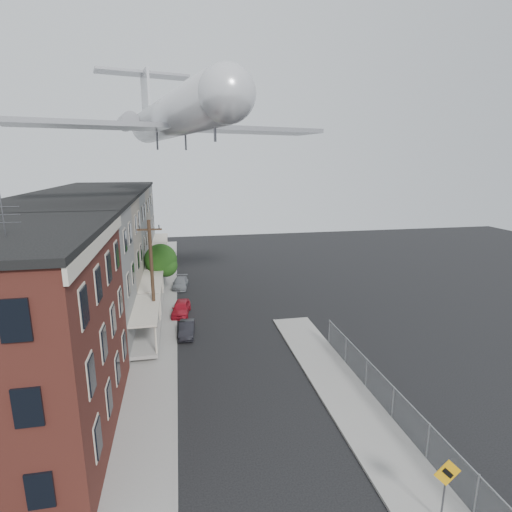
# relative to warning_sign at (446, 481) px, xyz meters

# --- Properties ---
(sidewalk_left) EXTENTS (3.00, 62.00, 0.12)m
(sidewalk_left) POSITION_rel_warning_sign_xyz_m (-11.10, 25.03, -1.82)
(sidewalk_left) COLOR gray
(sidewalk_left) RESTS_ON ground
(sidewalk_right) EXTENTS (3.00, 26.00, 0.12)m
(sidewalk_right) POSITION_rel_warning_sign_xyz_m (-0.10, 7.03, -1.82)
(sidewalk_right) COLOR gray
(sidewalk_right) RESTS_ON ground
(curb_left) EXTENTS (0.15, 62.00, 0.14)m
(curb_left) POSITION_rel_warning_sign_xyz_m (-9.65, 25.03, -1.81)
(curb_left) COLOR gray
(curb_left) RESTS_ON ground
(curb_right) EXTENTS (0.15, 26.00, 0.14)m
(curb_right) POSITION_rel_warning_sign_xyz_m (-1.55, 7.03, -1.81)
(curb_right) COLOR gray
(curb_right) RESTS_ON ground
(row_house_a) EXTENTS (11.98, 7.00, 10.30)m
(row_house_a) POSITION_rel_warning_sign_xyz_m (-17.56, 17.53, 3.25)
(row_house_a) COLOR gray
(row_house_a) RESTS_ON ground
(row_house_b) EXTENTS (11.98, 7.00, 10.30)m
(row_house_b) POSITION_rel_warning_sign_xyz_m (-17.56, 24.53, 3.25)
(row_house_b) COLOR gray
(row_house_b) RESTS_ON ground
(row_house_c) EXTENTS (11.98, 7.00, 10.30)m
(row_house_c) POSITION_rel_warning_sign_xyz_m (-17.56, 31.53, 3.25)
(row_house_c) COLOR gray
(row_house_c) RESTS_ON ground
(row_house_d) EXTENTS (11.98, 7.00, 10.30)m
(row_house_d) POSITION_rel_warning_sign_xyz_m (-17.56, 38.53, 3.25)
(row_house_d) COLOR gray
(row_house_d) RESTS_ON ground
(row_house_e) EXTENTS (11.98, 7.00, 10.30)m
(row_house_e) POSITION_rel_warning_sign_xyz_m (-17.56, 45.53, 3.25)
(row_house_e) COLOR gray
(row_house_e) RESTS_ON ground
(chainlink_fence) EXTENTS (0.06, 18.06, 1.90)m
(chainlink_fence) POSITION_rel_warning_sign_xyz_m (1.40, 6.03, -0.89)
(chainlink_fence) COLOR gray
(chainlink_fence) RESTS_ON ground
(warning_sign) EXTENTS (1.10, 0.11, 2.80)m
(warning_sign) POSITION_rel_warning_sign_xyz_m (0.00, 0.00, 0.00)
(warning_sign) COLOR #515156
(warning_sign) RESTS_ON ground
(utility_pole) EXTENTS (1.80, 0.26, 9.00)m
(utility_pole) POSITION_rel_warning_sign_xyz_m (-11.20, 19.03, 2.79)
(utility_pole) COLOR black
(utility_pole) RESTS_ON ground
(street_tree) EXTENTS (3.22, 3.20, 5.20)m
(street_tree) POSITION_rel_warning_sign_xyz_m (-10.87, 28.95, 1.57)
(street_tree) COLOR black
(street_tree) RESTS_ON ground
(car_near) EXTENTS (1.92, 3.74, 1.22)m
(car_near) POSITION_rel_warning_sign_xyz_m (-9.20, 23.03, -1.27)
(car_near) COLOR #AE1626
(car_near) RESTS_ON ground
(car_mid) EXTENTS (1.37, 3.30, 1.06)m
(car_mid) POSITION_rel_warning_sign_xyz_m (-8.82, 18.53, -1.35)
(car_mid) COLOR black
(car_mid) RESTS_ON ground
(car_far) EXTENTS (1.92, 3.82, 1.07)m
(car_far) POSITION_rel_warning_sign_xyz_m (-9.20, 30.77, -1.35)
(car_far) COLOR gray
(car_far) RESTS_ON ground
(airplane) EXTENTS (23.24, 26.57, 7.65)m
(airplane) POSITION_rel_warning_sign_xyz_m (-9.26, 22.84, 14.66)
(airplane) COLOR silver
(airplane) RESTS_ON ground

